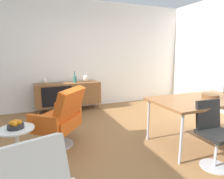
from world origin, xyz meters
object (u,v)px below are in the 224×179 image
(dining_table, at_px, (201,101))
(wooden_bowl_on_table, at_px, (210,96))
(vase_ceramic_small, at_px, (75,79))
(side_table_round, at_px, (17,143))
(dining_chair_front_left, at_px, (214,131))
(fruit_bowl, at_px, (16,125))
(vase_sculptural_dark, at_px, (86,78))
(sideboard, at_px, (68,94))
(vase_cobalt, at_px, (44,81))
(lounge_chair_red, at_px, (60,118))

(dining_table, xyz_separation_m, wooden_bowl_on_table, (0.18, -0.01, 0.07))
(vase_ceramic_small, xyz_separation_m, dining_table, (1.51, -2.58, -0.11))
(dining_table, height_order, side_table_round, dining_table)
(dining_chair_front_left, height_order, fruit_bowl, dining_chair_front_left)
(vase_sculptural_dark, bearing_deg, sideboard, -179.77)
(vase_cobalt, xyz_separation_m, side_table_round, (-0.46, -2.21, -0.47))
(vase_ceramic_small, height_order, dining_chair_front_left, vase_ceramic_small)
(vase_sculptural_dark, distance_m, side_table_round, 2.70)
(vase_cobalt, relative_size, wooden_bowl_on_table, 0.57)
(vase_cobalt, relative_size, fruit_bowl, 0.75)
(vase_sculptural_dark, distance_m, lounge_chair_red, 2.09)
(vase_sculptural_dark, height_order, fruit_bowl, vase_sculptural_dark)
(vase_ceramic_small, bearing_deg, side_table_round, -118.38)
(sideboard, distance_m, vase_sculptural_dark, 0.60)
(side_table_round, bearing_deg, vase_ceramic_small, 61.62)
(vase_cobalt, bearing_deg, vase_ceramic_small, 0.00)
(vase_cobalt, bearing_deg, sideboard, -0.19)
(sideboard, xyz_separation_m, fruit_bowl, (-1.01, -2.20, 0.12))
(lounge_chair_red, relative_size, fruit_bowl, 4.73)
(wooden_bowl_on_table, xyz_separation_m, lounge_chair_red, (-2.30, 0.73, -0.30))
(vase_cobalt, height_order, dining_chair_front_left, vase_cobalt)
(vase_cobalt, distance_m, side_table_round, 2.30)
(vase_cobalt, distance_m, wooden_bowl_on_table, 3.55)
(side_table_round, bearing_deg, wooden_bowl_on_table, -7.48)
(dining_chair_front_left, bearing_deg, vase_cobalt, 121.24)
(vase_ceramic_small, bearing_deg, sideboard, -179.39)
(side_table_round, xyz_separation_m, fruit_bowl, (-0.00, 0.00, 0.24))
(sideboard, xyz_separation_m, lounge_chair_red, (-0.42, -1.85, 0.03))
(vase_sculptural_dark, xyz_separation_m, dining_chair_front_left, (0.88, -3.13, -0.34))
(fruit_bowl, bearing_deg, dining_chair_front_left, -21.53)
(lounge_chair_red, bearing_deg, vase_ceramic_small, 72.02)
(sideboard, height_order, vase_ceramic_small, vase_ceramic_small)
(sideboard, height_order, vase_cobalt, vase_cobalt)
(wooden_bowl_on_table, distance_m, lounge_chair_red, 2.43)
(vase_ceramic_small, height_order, fruit_bowl, vase_ceramic_small)
(vase_sculptural_dark, bearing_deg, wooden_bowl_on_table, -61.41)
(vase_ceramic_small, relative_size, side_table_round, 0.55)
(sideboard, height_order, dining_chair_front_left, dining_chair_front_left)
(vase_sculptural_dark, relative_size, fruit_bowl, 0.90)
(sideboard, bearing_deg, dining_chair_front_left, -66.78)
(dining_chair_front_left, xyz_separation_m, lounge_chair_red, (-1.77, 1.28, -0.00))
(dining_table, bearing_deg, fruit_bowl, 172.18)
(wooden_bowl_on_table, height_order, side_table_round, wooden_bowl_on_table)
(dining_chair_front_left, bearing_deg, side_table_round, 158.50)
(wooden_bowl_on_table, relative_size, dining_chair_front_left, 0.30)
(dining_table, relative_size, side_table_round, 3.08)
(vase_ceramic_small, relative_size, dining_chair_front_left, 0.33)
(vase_cobalt, bearing_deg, dining_chair_front_left, -58.76)
(vase_ceramic_small, bearing_deg, dining_table, -59.57)
(vase_sculptural_dark, xyz_separation_m, vase_ceramic_small, (-0.29, 0.00, 0.00))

